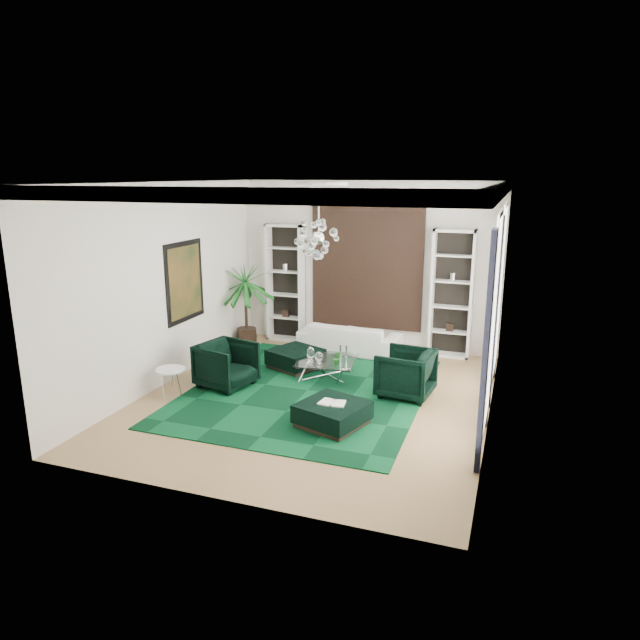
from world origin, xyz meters
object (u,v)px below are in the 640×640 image
at_px(armchair_left, 227,365).
at_px(coffee_table, 327,369).
at_px(side_table, 171,383).
at_px(armchair_right, 406,373).
at_px(palm, 245,294).
at_px(sofa, 349,338).
at_px(ottoman_front, 332,414).
at_px(ottoman_side, 296,359).

xyz_separation_m(armchair_left, coffee_table, (1.64, 1.07, -0.24)).
bearing_deg(coffee_table, side_table, -141.90).
relative_size(armchair_right, palm, 0.39).
bearing_deg(sofa, ottoman_front, 105.34).
distance_m(ottoman_side, palm, 2.32).
height_order(armchair_left, ottoman_front, armchair_left).
distance_m(armchair_right, side_table, 4.25).
xyz_separation_m(armchair_right, palm, (-4.15, 1.93, 0.80)).
bearing_deg(coffee_table, ottoman_front, -69.06).
distance_m(armchair_left, coffee_table, 1.98).
relative_size(coffee_table, side_table, 2.07).
relative_size(armchair_right, ottoman_side, 1.04).
xyz_separation_m(ottoman_front, palm, (-3.30, 3.57, 1.04)).
distance_m(sofa, ottoman_side, 1.64).
bearing_deg(ottoman_front, coffee_table, 110.94).
bearing_deg(side_table, coffee_table, 38.10).
distance_m(sofa, armchair_right, 2.80).
bearing_deg(armchair_left, sofa, -15.65).
height_order(armchair_right, side_table, armchair_right).
bearing_deg(armchair_right, ottoman_front, -21.21).
height_order(ottoman_side, palm, palm).
height_order(armchair_left, coffee_table, armchair_left).
relative_size(armchair_right, coffee_table, 0.86).
xyz_separation_m(armchair_left, ottoman_side, (0.84, 1.40, -0.23)).
xyz_separation_m(armchair_right, coffee_table, (-1.64, 0.42, -0.24)).
distance_m(sofa, ottoman_front, 3.96).
distance_m(armchair_left, ottoman_side, 1.65).
bearing_deg(armchair_right, side_table, -64.18).
height_order(sofa, armchair_left, armchair_left).
xyz_separation_m(armchair_left, armchair_right, (3.28, 0.65, 0.00)).
distance_m(armchair_right, ottoman_front, 1.87).
relative_size(ottoman_front, side_table, 1.80).
relative_size(ottoman_side, palm, 0.37).
bearing_deg(sofa, coffee_table, 95.02).
relative_size(sofa, armchair_left, 2.38).
bearing_deg(palm, ottoman_side, -34.58).
bearing_deg(palm, armchair_right, -24.95).
xyz_separation_m(sofa, ottoman_side, (-0.73, -1.46, -0.13)).
relative_size(armchair_right, ottoman_front, 0.99).
bearing_deg(coffee_table, palm, 148.94).
bearing_deg(armchair_right, sofa, -136.15).
bearing_deg(side_table, armchair_right, 19.66).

